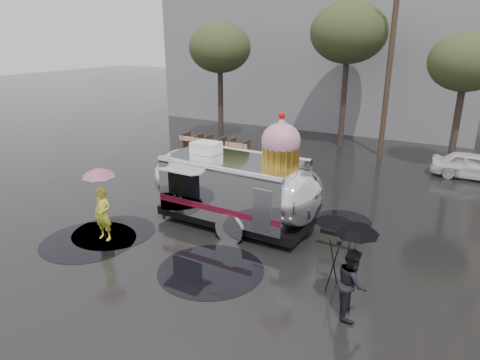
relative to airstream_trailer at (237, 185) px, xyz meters
The scene contains 14 objects.
ground 2.84m from the airstream_trailer, 90.01° to the right, with size 120.00×120.00×0.00m, color black.
puddles 2.25m from the airstream_trailer, 142.31° to the right, with size 9.21×8.66×0.01m.
grey_building 22.50m from the airstream_trailer, 100.51° to the left, with size 22.00×12.00×13.00m, color slate.
utility_pole 12.24m from the airstream_trailer, 77.80° to the left, with size 1.60×0.28×9.00m.
tree_left 13.29m from the airstream_trailer, 123.54° to the left, with size 3.64×3.64×6.95m.
tree_mid 13.48m from the airstream_trailer, 90.00° to the left, with size 4.20×4.20×8.03m.
tree_right 12.67m from the airstream_trailer, 60.40° to the left, with size 3.36×3.36×6.42m.
barricade_row 9.40m from the airstream_trailer, 126.41° to the left, with size 4.30×0.80×1.00m.
airstream_trailer is the anchor object (origin of this frame).
person_left 4.43m from the airstream_trailer, 137.12° to the right, with size 0.63×0.42×1.75m, color gold.
umbrella_pink 4.42m from the airstream_trailer, 137.12° to the right, with size 1.25×1.25×2.41m.
person_right 5.72m from the airstream_trailer, 33.40° to the right, with size 0.82×0.46×1.71m, color black.
umbrella_black 5.71m from the airstream_trailer, 33.40° to the right, with size 1.22×1.22×2.38m.
tripod 4.79m from the airstream_trailer, 28.51° to the right, with size 0.56×0.58×1.41m.
Camera 1 is at (6.58, -9.42, 6.29)m, focal length 32.00 mm.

